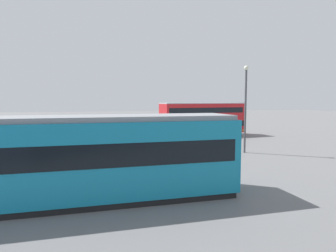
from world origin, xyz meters
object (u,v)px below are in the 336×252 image
at_px(double_decker_bus, 203,119).
at_px(pedestrian_near_railing, 131,138).
at_px(pedestrian_crossing, 176,145).
at_px(tram_yellow, 60,159).
at_px(street_lamp, 246,102).
at_px(info_sign, 95,131).

bearing_deg(double_decker_bus, pedestrian_near_railing, 40.99).
distance_m(pedestrian_near_railing, pedestrian_crossing, 4.51).
bearing_deg(tram_yellow, pedestrian_crossing, -131.59).
relative_size(tram_yellow, pedestrian_near_railing, 8.08).
distance_m(pedestrian_near_railing, street_lamp, 9.52).
height_order(pedestrian_near_railing, pedestrian_crossing, pedestrian_near_railing).
height_order(pedestrian_crossing, street_lamp, street_lamp).
bearing_deg(pedestrian_near_railing, tram_yellow, 70.08).
xyz_separation_m(double_decker_bus, street_lamp, (0.59, 10.83, 2.01)).
bearing_deg(tram_yellow, street_lamp, -146.30).
bearing_deg(info_sign, street_lamp, 166.97).
height_order(pedestrian_crossing, info_sign, info_sign).
bearing_deg(info_sign, pedestrian_near_railing, -175.59).
xyz_separation_m(info_sign, street_lamp, (-11.36, 2.63, 2.23)).
bearing_deg(tram_yellow, info_sign, -96.92).
xyz_separation_m(double_decker_bus, info_sign, (11.95, 8.20, -0.22)).
distance_m(pedestrian_crossing, info_sign, 6.52).
height_order(tram_yellow, info_sign, tram_yellow).
bearing_deg(pedestrian_crossing, pedestrian_near_railing, -51.51).
distance_m(tram_yellow, info_sign, 11.18).
xyz_separation_m(pedestrian_near_railing, pedestrian_crossing, (-2.81, 3.53, -0.08)).
bearing_deg(street_lamp, tram_yellow, 33.70).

